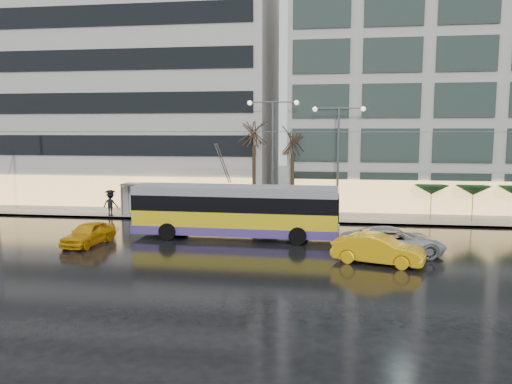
% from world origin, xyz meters
% --- Properties ---
extents(ground, '(140.00, 140.00, 0.00)m').
position_xyz_m(ground, '(0.00, 0.00, 0.00)').
color(ground, black).
rests_on(ground, ground).
extents(sidewalk, '(80.00, 10.00, 0.15)m').
position_xyz_m(sidewalk, '(2.00, 14.00, 0.07)').
color(sidewalk, gray).
rests_on(sidewalk, ground).
extents(kerb, '(80.00, 0.10, 0.15)m').
position_xyz_m(kerb, '(2.00, 9.05, 0.07)').
color(kerb, slate).
rests_on(kerb, ground).
extents(building_left, '(34.00, 14.00, 22.00)m').
position_xyz_m(building_left, '(-16.00, 19.00, 11.15)').
color(building_left, '#BBB8B2').
rests_on(building_left, sidewalk).
extents(building_right, '(32.00, 14.00, 25.00)m').
position_xyz_m(building_right, '(19.00, 19.00, 12.65)').
color(building_right, '#BBB8B2').
rests_on(building_right, sidewalk).
extents(trolleybus, '(13.19, 5.27, 6.08)m').
position_xyz_m(trolleybus, '(0.40, 3.39, 1.65)').
color(trolleybus, yellow).
rests_on(trolleybus, ground).
extents(catenary, '(42.24, 5.12, 7.00)m').
position_xyz_m(catenary, '(1.00, 7.94, 4.25)').
color(catenary, '#595B60').
rests_on(catenary, ground).
extents(bus_shelter, '(4.20, 1.60, 2.51)m').
position_xyz_m(bus_shelter, '(-8.38, 10.69, 1.96)').
color(bus_shelter, '#595B60').
rests_on(bus_shelter, sidewalk).
extents(street_lamp_near, '(3.96, 0.36, 9.03)m').
position_xyz_m(street_lamp_near, '(2.00, 10.80, 5.99)').
color(street_lamp_near, '#595B60').
rests_on(street_lamp_near, sidewalk).
extents(street_lamp_far, '(3.96, 0.36, 8.53)m').
position_xyz_m(street_lamp_far, '(7.00, 10.80, 5.71)').
color(street_lamp_far, '#595B60').
rests_on(street_lamp_far, sidewalk).
extents(tree_a, '(3.20, 3.20, 8.40)m').
position_xyz_m(tree_a, '(0.50, 11.00, 7.09)').
color(tree_a, black).
rests_on(tree_a, sidewalk).
extents(tree_b, '(3.20, 3.20, 7.70)m').
position_xyz_m(tree_b, '(3.50, 11.20, 6.40)').
color(tree_b, black).
rests_on(tree_b, sidewalk).
extents(parasol_a, '(2.50, 2.50, 2.65)m').
position_xyz_m(parasol_a, '(14.00, 11.00, 2.45)').
color(parasol_a, '#595B60').
rests_on(parasol_a, sidewalk).
extents(parasol_b, '(2.50, 2.50, 2.65)m').
position_xyz_m(parasol_b, '(17.00, 11.00, 2.45)').
color(parasol_b, '#595B60').
rests_on(parasol_b, sidewalk).
extents(taxi_a, '(2.17, 4.27, 1.39)m').
position_xyz_m(taxi_a, '(-8.06, 0.19, 0.70)').
color(taxi_a, '#E29F0B').
rests_on(taxi_a, ground).
extents(taxi_b, '(4.95, 2.95, 1.54)m').
position_xyz_m(taxi_b, '(8.86, -1.77, 0.77)').
color(taxi_b, '#FFB70D').
rests_on(taxi_b, ground).
extents(sedan_silver, '(6.02, 3.51, 1.58)m').
position_xyz_m(sedan_silver, '(9.87, 0.14, 0.79)').
color(sedan_silver, '#A7A7AB').
rests_on(sedan_silver, ground).
extents(pedestrian_a, '(1.28, 1.29, 2.19)m').
position_xyz_m(pedestrian_a, '(-7.26, 10.43, 1.57)').
color(pedestrian_a, black).
rests_on(pedestrian_a, sidewalk).
extents(pedestrian_b, '(1.00, 0.87, 1.76)m').
position_xyz_m(pedestrian_b, '(-6.52, 12.18, 1.03)').
color(pedestrian_b, black).
rests_on(pedestrian_b, sidewalk).
extents(pedestrian_c, '(1.28, 0.87, 2.11)m').
position_xyz_m(pedestrian_c, '(-10.77, 9.40, 1.28)').
color(pedestrian_c, black).
rests_on(pedestrian_c, sidewalk).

